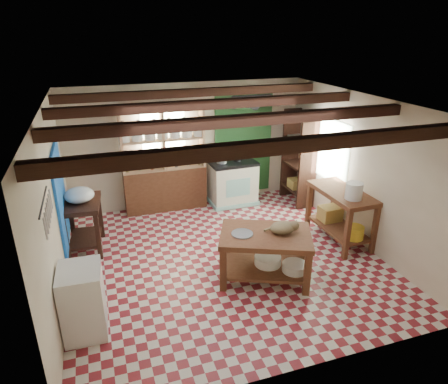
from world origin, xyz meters
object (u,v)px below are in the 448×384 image
object	(u,v)px
work_table	(265,256)
stove	(233,182)
prep_table	(84,226)
right_counter	(340,216)
white_cabinet	(83,301)
cat	(283,228)

from	to	relation	value
work_table	stove	world-z (taller)	stove
stove	prep_table	size ratio (longest dim) A/B	1.08
work_table	prep_table	world-z (taller)	prep_table
work_table	right_counter	bearing A→B (deg)	44.39
work_table	white_cabinet	world-z (taller)	white_cabinet
prep_table	white_cabinet	world-z (taller)	white_cabinet
white_cabinet	cat	distance (m)	2.93
white_cabinet	right_counter	distance (m)	4.53
cat	white_cabinet	bearing A→B (deg)	-160.26
work_table	white_cabinet	distance (m)	2.66
right_counter	cat	size ratio (longest dim) A/B	3.46
stove	right_counter	size ratio (longest dim) A/B	0.73
white_cabinet	cat	bearing A→B (deg)	8.83
white_cabinet	right_counter	bearing A→B (deg)	15.93
work_table	white_cabinet	xyz separation A→B (m)	(-2.63, -0.38, 0.08)
work_table	cat	xyz separation A→B (m)	(0.25, -0.05, 0.47)
work_table	cat	size ratio (longest dim) A/B	3.48
work_table	stove	size ratio (longest dim) A/B	1.37
right_counter	cat	bearing A→B (deg)	-155.24
cat	right_counter	bearing A→B (deg)	39.12
prep_table	right_counter	xyz separation A→B (m)	(4.38, -1.08, 0.03)
work_table	cat	distance (m)	0.53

